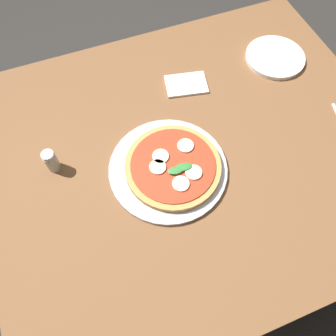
{
  "coord_description": "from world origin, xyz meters",
  "views": [
    {
      "loc": [
        0.26,
        0.45,
        1.56
      ],
      "look_at": [
        0.1,
        0.04,
        0.76
      ],
      "focal_mm": 35.82,
      "sensor_mm": 36.0,
      "label": 1
    }
  ],
  "objects_px": {
    "serving_tray": "(168,169)",
    "plate_white": "(275,57)",
    "pizza": "(173,166)",
    "napkin": "(186,84)",
    "dining_table": "(193,164)",
    "pepper_shaker": "(51,161)"
  },
  "relations": [
    {
      "from": "pizza",
      "to": "plate_white",
      "type": "bearing_deg",
      "value": -150.32
    },
    {
      "from": "dining_table",
      "to": "pepper_shaker",
      "type": "xyz_separation_m",
      "value": [
        0.39,
        -0.08,
        0.14
      ]
    },
    {
      "from": "dining_table",
      "to": "napkin",
      "type": "distance_m",
      "value": 0.26
    },
    {
      "from": "dining_table",
      "to": "pepper_shaker",
      "type": "height_order",
      "value": "pepper_shaker"
    },
    {
      "from": "plate_white",
      "to": "pepper_shaker",
      "type": "xyz_separation_m",
      "value": [
        0.78,
        0.14,
        0.03
      ]
    },
    {
      "from": "serving_tray",
      "to": "pizza",
      "type": "relative_size",
      "value": 1.25
    },
    {
      "from": "serving_tray",
      "to": "plate_white",
      "type": "relative_size",
      "value": 1.65
    },
    {
      "from": "plate_white",
      "to": "napkin",
      "type": "bearing_deg",
      "value": -0.02
    },
    {
      "from": "plate_white",
      "to": "pizza",
      "type": "bearing_deg",
      "value": 29.68
    },
    {
      "from": "dining_table",
      "to": "napkin",
      "type": "xyz_separation_m",
      "value": [
        -0.07,
        -0.22,
        0.11
      ]
    },
    {
      "from": "serving_tray",
      "to": "pizza",
      "type": "xyz_separation_m",
      "value": [
        -0.01,
        0.01,
        0.02
      ]
    },
    {
      "from": "napkin",
      "to": "pepper_shaker",
      "type": "distance_m",
      "value": 0.48
    },
    {
      "from": "napkin",
      "to": "pepper_shaker",
      "type": "bearing_deg",
      "value": 17.53
    },
    {
      "from": "pizza",
      "to": "plate_white",
      "type": "xyz_separation_m",
      "value": [
        -0.48,
        -0.27,
        -0.02
      ]
    },
    {
      "from": "pizza",
      "to": "plate_white",
      "type": "height_order",
      "value": "pizza"
    },
    {
      "from": "pizza",
      "to": "plate_white",
      "type": "distance_m",
      "value": 0.55
    },
    {
      "from": "dining_table",
      "to": "napkin",
      "type": "bearing_deg",
      "value": -106.48
    },
    {
      "from": "plate_white",
      "to": "pepper_shaker",
      "type": "bearing_deg",
      "value": 10.47
    },
    {
      "from": "serving_tray",
      "to": "napkin",
      "type": "xyz_separation_m",
      "value": [
        -0.17,
        -0.27,
        -0.0
      ]
    },
    {
      "from": "plate_white",
      "to": "napkin",
      "type": "xyz_separation_m",
      "value": [
        0.32,
        -0.0,
        -0.0
      ]
    },
    {
      "from": "pepper_shaker",
      "to": "plate_white",
      "type": "bearing_deg",
      "value": -169.53
    },
    {
      "from": "serving_tray",
      "to": "plate_white",
      "type": "xyz_separation_m",
      "value": [
        -0.49,
        -0.27,
        0.0
      ]
    }
  ]
}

